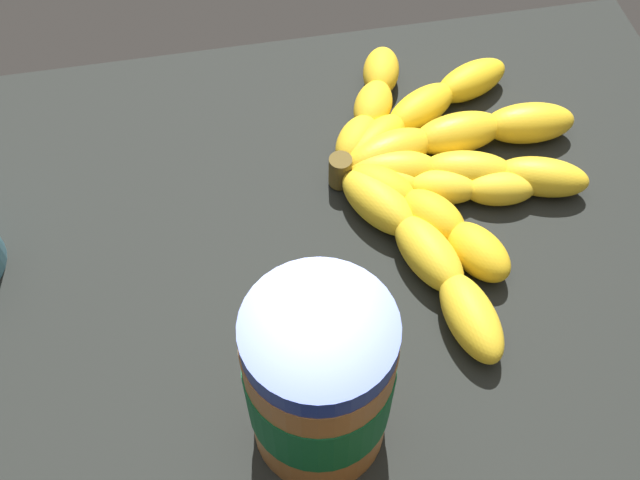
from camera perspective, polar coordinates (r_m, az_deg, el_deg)
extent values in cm
cube|color=black|center=(60.04, -2.68, -7.28)|extent=(82.13, 64.52, 3.70)
ellipsoid|color=yellow|center=(62.58, 4.48, 2.86)|extent=(7.30, 8.71, 3.69)
ellipsoid|color=yellow|center=(60.09, 8.28, -1.04)|extent=(6.23, 8.75, 3.69)
ellipsoid|color=yellow|center=(57.67, 11.45, -5.79)|extent=(4.94, 8.46, 3.69)
ellipsoid|color=yellow|center=(63.53, 4.69, 3.92)|extent=(7.07, 6.79, 3.64)
ellipsoid|color=yellow|center=(62.29, 8.51, 1.83)|extent=(6.71, 7.11, 3.64)
ellipsoid|color=yellow|center=(60.91, 11.97, -0.90)|extent=(6.11, 7.17, 3.64)
ellipsoid|color=yellow|center=(64.56, 4.99, 4.54)|extent=(6.77, 5.07, 2.94)
ellipsoid|color=yellow|center=(64.70, 9.29, 3.98)|extent=(6.68, 4.51, 2.94)
ellipsoid|color=yellow|center=(65.56, 13.52, 3.81)|extent=(6.50, 3.88, 2.94)
ellipsoid|color=yellow|center=(65.09, 5.68, 5.36)|extent=(8.34, 4.52, 3.41)
ellipsoid|color=yellow|center=(65.97, 11.19, 5.24)|extent=(8.53, 5.26, 3.41)
ellipsoid|color=yellow|center=(67.02, 16.57, 4.63)|extent=(8.63, 5.95, 3.41)
ellipsoid|color=yellow|center=(66.13, 5.34, 6.66)|extent=(8.96, 5.61, 3.69)
ellipsoid|color=yellow|center=(68.48, 10.48, 8.02)|extent=(8.58, 4.36, 3.69)
ellipsoid|color=yellow|center=(70.74, 15.63, 8.58)|extent=(8.58, 4.36, 3.69)
ellipsoid|color=yellow|center=(67.02, 4.19, 7.44)|extent=(8.18, 7.28, 3.37)
ellipsoid|color=yellow|center=(70.33, 7.74, 9.95)|extent=(8.36, 6.66, 3.37)
ellipsoid|color=yellow|center=(73.65, 11.46, 11.84)|extent=(8.39, 5.91, 3.37)
ellipsoid|color=yellow|center=(66.99, 2.86, 7.54)|extent=(6.11, 6.69, 3.42)
ellipsoid|color=yellow|center=(70.03, 4.07, 10.18)|extent=(5.64, 6.69, 3.42)
ellipsoid|color=yellow|center=(73.32, 4.68, 12.69)|extent=(5.04, 6.55, 3.42)
cylinder|color=brown|center=(64.60, 1.55, 5.31)|extent=(2.00, 2.00, 3.00)
cylinder|color=#9E602D|center=(48.89, -0.07, -11.22)|extent=(9.27, 9.27, 13.24)
cylinder|color=#0F592D|center=(48.28, -0.07, -10.92)|extent=(9.46, 9.46, 5.96)
cylinder|color=navy|center=(42.04, -0.08, -7.20)|extent=(9.13, 9.13, 1.88)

